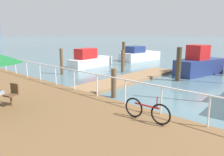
{
  "coord_description": "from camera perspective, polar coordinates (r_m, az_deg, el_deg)",
  "views": [
    {
      "loc": [
        -10.08,
        -3.24,
        3.43
      ],
      "look_at": [
        -1.45,
        4.56,
        0.92
      ],
      "focal_mm": 34.96,
      "sensor_mm": 36.0,
      "label": 1
    }
  ],
  "objects": [
    {
      "name": "floating_dock",
      "position": [
        15.48,
        4.0,
        -0.33
      ],
      "size": [
        10.66,
        2.0,
        0.18
      ],
      "primitive_type": "cube",
      "color": "#93704C",
      "rests_on": "ground_plane"
    },
    {
      "name": "dock_piling_4",
      "position": [
        18.5,
        2.79,
        4.41
      ],
      "size": [
        0.27,
        0.27,
        1.88
      ],
      "primitive_type": "cylinder",
      "color": "brown",
      "rests_on": "ground_plane"
    },
    {
      "name": "dock_piling_2",
      "position": [
        11.38,
        0.46,
        -1.35
      ],
      "size": [
        0.27,
        0.27,
        1.55
      ],
      "primitive_type": "cylinder",
      "color": "brown",
      "rests_on": "ground_plane"
    },
    {
      "name": "dock_piling_3",
      "position": [
        15.86,
        17.02,
        3.47
      ],
      "size": [
        0.35,
        0.35,
        2.36
      ],
      "primitive_type": "cylinder",
      "color": "#473826",
      "rests_on": "ground_plane"
    },
    {
      "name": "moored_boat_4",
      "position": [
        18.77,
        21.73,
        3.37
      ],
      "size": [
        4.7,
        2.6,
        2.38
      ],
      "color": "navy",
      "rests_on": "ground_plane"
    },
    {
      "name": "bicycle_at_railing",
      "position": [
        7.64,
        9.07,
        -8.37
      ],
      "size": [
        0.16,
        1.77,
        0.94
      ],
      "color": "black",
      "rests_on": "boardwalk"
    },
    {
      "name": "dock_piling_5",
      "position": [
        22.27,
        3.05,
        6.38
      ],
      "size": [
        0.33,
        0.33,
        2.38
      ],
      "primitive_type": "cylinder",
      "color": "brown",
      "rests_on": "ground_plane"
    },
    {
      "name": "boardwalk_railing",
      "position": [
        12.88,
        -14.61,
        1.98
      ],
      "size": [
        0.06,
        23.96,
        1.08
      ],
      "color": "white",
      "rests_on": "boardwalk"
    },
    {
      "name": "moored_boat_1",
      "position": [
        26.36,
        7.09,
        6.0
      ],
      "size": [
        5.33,
        2.79,
        1.72
      ],
      "color": "white",
      "rests_on": "ground_plane"
    },
    {
      "name": "cafe_chair_0",
      "position": [
        9.97,
        -24.56,
        -3.51
      ],
      "size": [
        0.57,
        0.55,
        0.9
      ],
      "color": "brown",
      "rests_on": "boardwalk"
    },
    {
      "name": "moored_boat_2",
      "position": [
        21.44,
        -5.85,
        4.72
      ],
      "size": [
        5.02,
        1.82,
        1.82
      ],
      "color": "white",
      "rests_on": "ground_plane"
    },
    {
      "name": "ground_plane",
      "position": [
        25.56,
        -24.27,
        3.38
      ],
      "size": [
        300.0,
        300.0,
        0.0
      ],
      "primitive_type": "plane",
      "color": "slate"
    },
    {
      "name": "dock_piling_0",
      "position": [
        17.98,
        -13.04,
        4.22
      ],
      "size": [
        0.26,
        0.26,
        2.09
      ],
      "primitive_type": "cylinder",
      "color": "brown",
      "rests_on": "ground_plane"
    }
  ]
}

